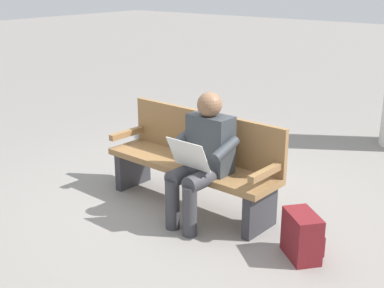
# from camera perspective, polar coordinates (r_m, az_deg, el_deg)

# --- Properties ---
(ground_plane) EXTENTS (40.00, 40.00, 0.00)m
(ground_plane) POSITION_cam_1_polar(r_m,az_deg,el_deg) (5.06, -0.20, -6.82)
(ground_plane) COLOR gray
(bench_near) EXTENTS (1.82, 0.56, 0.90)m
(bench_near) POSITION_cam_1_polar(r_m,az_deg,el_deg) (4.93, 0.34, -1.72)
(bench_near) COLOR olive
(bench_near) RESTS_ON ground
(person_seated) EXTENTS (0.58, 0.59, 1.18)m
(person_seated) POSITION_cam_1_polar(r_m,az_deg,el_deg) (4.53, 1.15, -1.27)
(person_seated) COLOR #33383D
(person_seated) RESTS_ON ground
(backpack) EXTENTS (0.40, 0.38, 0.38)m
(backpack) POSITION_cam_1_polar(r_m,az_deg,el_deg) (4.21, 12.10, -9.89)
(backpack) COLOR maroon
(backpack) RESTS_ON ground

